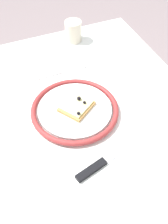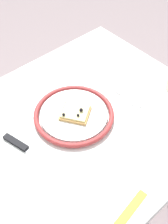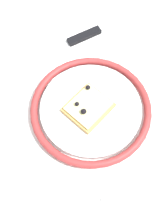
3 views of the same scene
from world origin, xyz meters
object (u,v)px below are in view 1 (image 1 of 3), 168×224
(knife, at_px, (101,163))
(cup, at_px, (73,31))
(pizza_slice_near, at_px, (77,106))
(plate, at_px, (75,110))
(fork, at_px, (60,72))
(dining_table, at_px, (88,139))

(knife, relative_size, cup, 2.96)
(pizza_slice_near, bearing_deg, plate, -81.44)
(fork, xyz_separation_m, cup, (-0.17, 0.11, 0.04))
(fork, bearing_deg, cup, 145.56)
(dining_table, distance_m, fork, 0.25)
(plate, relative_size, cup, 3.32)
(fork, distance_m, cup, 0.21)
(knife, height_order, fork, knife)
(dining_table, xyz_separation_m, pizza_slice_near, (-0.04, -0.02, 0.13))
(plate, height_order, knife, plate)
(dining_table, relative_size, pizza_slice_near, 7.95)
(plate, bearing_deg, fork, 173.62)
(pizza_slice_near, height_order, fork, pizza_slice_near)
(dining_table, xyz_separation_m, knife, (0.16, -0.03, 0.11))
(plate, bearing_deg, pizza_slice_near, 98.56)
(plate, relative_size, fork, 1.32)
(pizza_slice_near, xyz_separation_m, cup, (-0.36, 0.13, 0.01))
(plate, xyz_separation_m, fork, (-0.19, 0.02, -0.01))
(knife, xyz_separation_m, cup, (-0.55, 0.14, 0.04))
(dining_table, xyz_separation_m, plate, (-0.04, -0.03, 0.11))
(dining_table, bearing_deg, cup, 164.92)
(plate, height_order, fork, plate)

